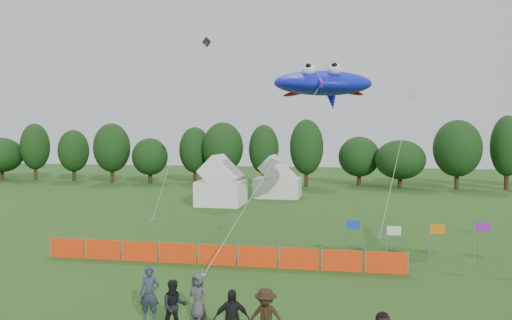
% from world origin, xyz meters
% --- Properties ---
extents(treeline, '(104.57, 8.78, 8.36)m').
position_xyz_m(treeline, '(1.61, 44.93, 4.18)').
color(treeline, '#382314').
rests_on(treeline, ground).
extents(tent_left, '(4.07, 4.07, 3.59)m').
position_xyz_m(tent_left, '(-7.17, 27.07, 1.81)').
color(tent_left, white).
rests_on(tent_left, ground).
extents(tent_right, '(4.56, 3.65, 3.22)m').
position_xyz_m(tent_right, '(-2.97, 33.38, 1.62)').
color(tent_right, silver).
rests_on(tent_right, ground).
extents(barrier_fence, '(17.90, 0.06, 1.00)m').
position_xyz_m(barrier_fence, '(-2.14, 7.08, 0.50)').
color(barrier_fence, '#F93B0D').
rests_on(barrier_fence, ground).
extents(flag_row, '(8.73, 0.65, 2.22)m').
position_xyz_m(flag_row, '(8.19, 8.94, 1.37)').
color(flag_row, gray).
rests_on(flag_row, ground).
extents(spectator_a, '(0.74, 0.53, 1.89)m').
position_xyz_m(spectator_a, '(-2.48, -0.38, 0.94)').
color(spectator_a, '#2A3546').
rests_on(spectator_a, ground).
extents(spectator_b, '(1.04, 0.95, 1.72)m').
position_xyz_m(spectator_b, '(-1.31, -1.18, 0.86)').
color(spectator_b, black).
rests_on(spectator_b, ground).
extents(spectator_c, '(1.22, 0.76, 1.82)m').
position_xyz_m(spectator_c, '(1.77, -1.80, 0.91)').
color(spectator_c, black).
rests_on(spectator_c, ground).
extents(spectator_d, '(1.15, 0.73, 1.83)m').
position_xyz_m(spectator_d, '(0.80, -2.11, 0.91)').
color(spectator_d, black).
rests_on(spectator_d, ground).
extents(spectator_e, '(0.88, 0.70, 1.56)m').
position_xyz_m(spectator_e, '(-0.94, 0.17, 0.78)').
color(spectator_e, '#45454A').
rests_on(spectator_e, ground).
extents(stingray_kite, '(8.58, 22.34, 11.05)m').
position_xyz_m(stingray_kite, '(2.34, 18.76, 9.82)').
color(stingray_kite, '#111EF1').
rests_on(stingray_kite, ground).
extents(small_kite_white, '(3.80, 11.06, 10.23)m').
position_xyz_m(small_kite_white, '(8.19, 22.87, 7.02)').
color(small_kite_white, white).
rests_on(small_kite_white, ground).
extents(small_kite_dark, '(1.81, 10.56, 15.26)m').
position_xyz_m(small_kite_dark, '(-9.28, 24.26, 9.01)').
color(small_kite_dark, black).
rests_on(small_kite_dark, ground).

